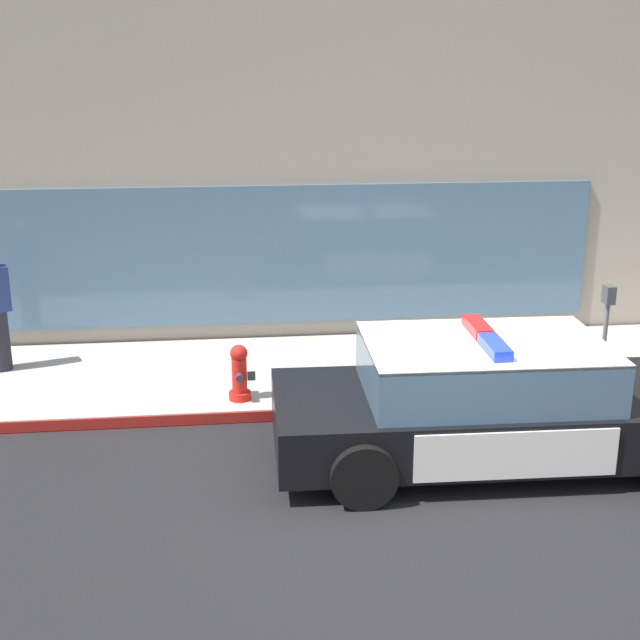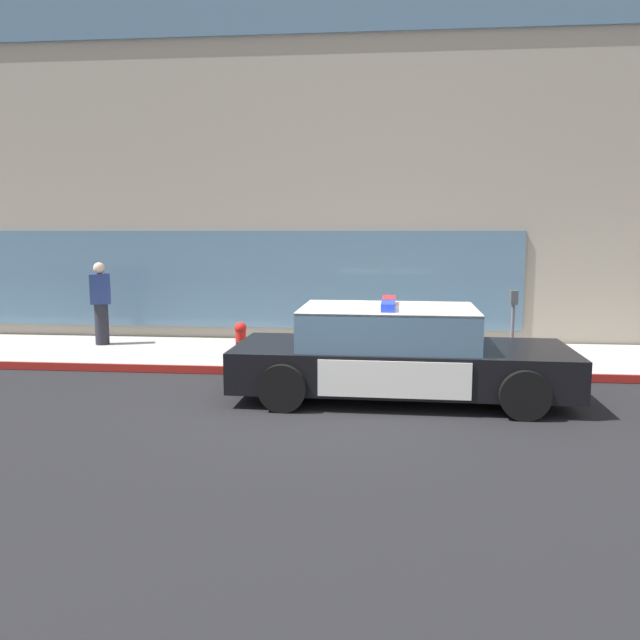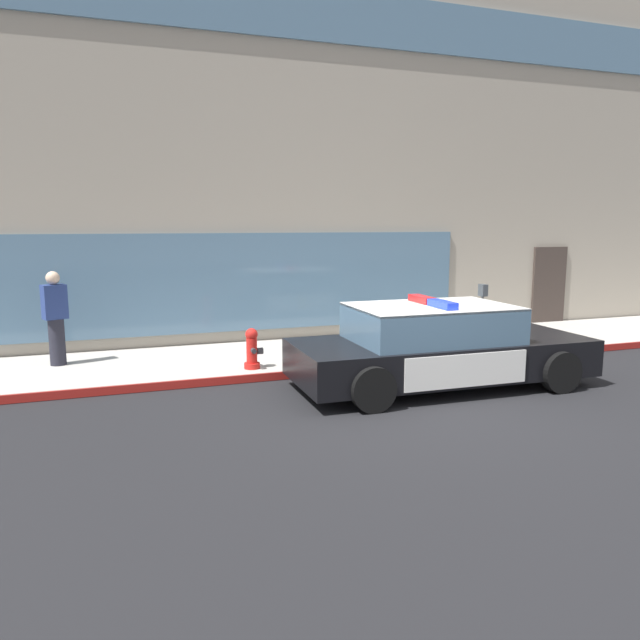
% 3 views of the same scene
% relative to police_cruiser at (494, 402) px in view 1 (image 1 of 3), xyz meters
% --- Properties ---
extents(ground, '(48.00, 48.00, 0.00)m').
position_rel_police_cruiser_xyz_m(ground, '(-0.99, -0.52, -0.68)').
color(ground, black).
extents(sidewalk, '(48.00, 2.86, 0.15)m').
position_rel_police_cruiser_xyz_m(sidewalk, '(-0.99, 2.72, -0.61)').
color(sidewalk, '#B2ADA3').
rests_on(sidewalk, ground).
extents(curb_red_paint, '(28.80, 0.04, 0.14)m').
position_rel_police_cruiser_xyz_m(curb_red_paint, '(-0.99, 1.27, -0.61)').
color(curb_red_paint, maroon).
rests_on(curb_red_paint, ground).
extents(storefront_building, '(25.08, 10.83, 9.79)m').
position_rel_police_cruiser_xyz_m(storefront_building, '(-1.82, 9.57, 4.21)').
color(storefront_building, gray).
rests_on(storefront_building, ground).
extents(police_cruiser, '(5.01, 2.21, 1.49)m').
position_rel_police_cruiser_xyz_m(police_cruiser, '(0.00, 0.00, 0.00)').
color(police_cruiser, black).
rests_on(police_cruiser, ground).
extents(fire_hydrant, '(0.34, 0.39, 0.73)m').
position_rel_police_cruiser_xyz_m(fire_hydrant, '(-2.77, 1.68, -0.18)').
color(fire_hydrant, red).
rests_on(fire_hydrant, sidewalk).
extents(parking_meter, '(0.12, 0.18, 1.34)m').
position_rel_police_cruiser_xyz_m(parking_meter, '(2.02, 1.73, 0.40)').
color(parking_meter, slate).
rests_on(parking_meter, sidewalk).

